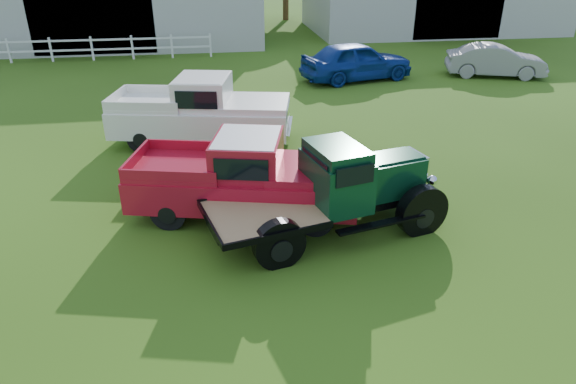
{
  "coord_description": "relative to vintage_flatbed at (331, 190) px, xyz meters",
  "views": [
    {
      "loc": [
        -1.23,
        -7.95,
        5.63
      ],
      "look_at": [
        0.2,
        1.2,
        1.05
      ],
      "focal_mm": 32.0,
      "sensor_mm": 36.0,
      "label": 1
    }
  ],
  "objects": [
    {
      "name": "ground",
      "position": [
        -1.12,
        -1.28,
        -0.98
      ],
      "size": [
        120.0,
        120.0,
        0.0
      ],
      "primitive_type": "plane",
      "color": "#2C4A0F"
    },
    {
      "name": "fence_rail",
      "position": [
        -9.12,
        18.72,
        -0.38
      ],
      "size": [
        14.2,
        0.16,
        1.2
      ],
      "primitive_type": null,
      "color": "white",
      "rests_on": "ground"
    },
    {
      "name": "vintage_flatbed",
      "position": [
        0.0,
        0.0,
        0.0
      ],
      "size": [
        5.25,
        3.06,
        1.95
      ],
      "primitive_type": null,
      "rotation": [
        0.0,
        0.0,
        0.24
      ],
      "color": "#0B3720",
      "rests_on": "ground"
    },
    {
      "name": "red_pickup",
      "position": [
        -1.72,
        1.09,
        -0.04
      ],
      "size": [
        5.47,
        3.15,
        1.88
      ],
      "primitive_type": null,
      "rotation": [
        0.0,
        0.0,
        -0.24
      ],
      "color": "#A81124",
      "rests_on": "ground"
    },
    {
      "name": "white_pickup",
      "position": [
        -2.63,
        5.81,
        0.02
      ],
      "size": [
        5.76,
        3.2,
        2.0
      ],
      "primitive_type": null,
      "rotation": [
        0.0,
        0.0,
        -0.21
      ],
      "color": "white",
      "rests_on": "ground"
    },
    {
      "name": "misc_car_blue",
      "position": [
        4.12,
        12.66,
        -0.14
      ],
      "size": [
        5.23,
        3.04,
        1.67
      ],
      "primitive_type": "imported",
      "rotation": [
        0.0,
        0.0,
        1.8
      ],
      "color": "navy",
      "rests_on": "ground"
    },
    {
      "name": "misc_car_grey",
      "position": [
        10.5,
        12.33,
        -0.27
      ],
      "size": [
        4.52,
        2.76,
        1.41
      ],
      "primitive_type": "imported",
      "rotation": [
        0.0,
        0.0,
        1.25
      ],
      "color": "gray",
      "rests_on": "ground"
    }
  ]
}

